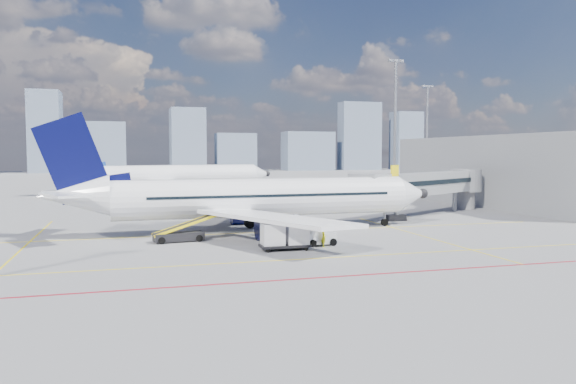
{
  "coord_description": "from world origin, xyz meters",
  "views": [
    {
      "loc": [
        -11.84,
        -43.86,
        7.6
      ],
      "look_at": [
        2.34,
        5.62,
        4.0
      ],
      "focal_mm": 35.0,
      "sensor_mm": 36.0,
      "label": 1
    }
  ],
  "objects_px": {
    "main_aircraft": "(248,199)",
    "baggage_tug": "(319,236)",
    "second_aircraft": "(170,176)",
    "belt_loader": "(180,234)",
    "cargo_dolly": "(285,235)",
    "ramp_worker": "(324,238)"
  },
  "relations": [
    {
      "from": "main_aircraft",
      "to": "baggage_tug",
      "type": "xyz_separation_m",
      "value": [
        3.92,
        -9.38,
        -2.41
      ]
    },
    {
      "from": "second_aircraft",
      "to": "main_aircraft",
      "type": "bearing_deg",
      "value": -98.72
    },
    {
      "from": "second_aircraft",
      "to": "belt_loader",
      "type": "height_order",
      "value": "second_aircraft"
    },
    {
      "from": "belt_loader",
      "to": "second_aircraft",
      "type": "bearing_deg",
      "value": 78.6
    },
    {
      "from": "main_aircraft",
      "to": "second_aircraft",
      "type": "distance_m",
      "value": 55.34
    },
    {
      "from": "baggage_tug",
      "to": "belt_loader",
      "type": "relative_size",
      "value": 0.41
    },
    {
      "from": "main_aircraft",
      "to": "cargo_dolly",
      "type": "relative_size",
      "value": 9.81
    },
    {
      "from": "belt_loader",
      "to": "ramp_worker",
      "type": "relative_size",
      "value": 4.0
    },
    {
      "from": "belt_loader",
      "to": "main_aircraft",
      "type": "bearing_deg",
      "value": 24.01
    },
    {
      "from": "second_aircraft",
      "to": "ramp_worker",
      "type": "bearing_deg",
      "value": -95.76
    },
    {
      "from": "cargo_dolly",
      "to": "belt_loader",
      "type": "height_order",
      "value": "belt_loader"
    },
    {
      "from": "belt_loader",
      "to": "ramp_worker",
      "type": "distance_m",
      "value": 12.41
    },
    {
      "from": "baggage_tug",
      "to": "main_aircraft",
      "type": "bearing_deg",
      "value": 109.63
    },
    {
      "from": "belt_loader",
      "to": "ramp_worker",
      "type": "bearing_deg",
      "value": -36.91
    },
    {
      "from": "cargo_dolly",
      "to": "ramp_worker",
      "type": "distance_m",
      "value": 3.44
    },
    {
      "from": "baggage_tug",
      "to": "ramp_worker",
      "type": "height_order",
      "value": "baggage_tug"
    },
    {
      "from": "ramp_worker",
      "to": "second_aircraft",
      "type": "bearing_deg",
      "value": 12.07
    },
    {
      "from": "main_aircraft",
      "to": "second_aircraft",
      "type": "xyz_separation_m",
      "value": [
        -3.4,
        55.24,
        -0.0
      ]
    },
    {
      "from": "main_aircraft",
      "to": "ramp_worker",
      "type": "relative_size",
      "value": 25.12
    },
    {
      "from": "main_aircraft",
      "to": "belt_loader",
      "type": "bearing_deg",
      "value": -149.17
    },
    {
      "from": "baggage_tug",
      "to": "cargo_dolly",
      "type": "distance_m",
      "value": 3.55
    },
    {
      "from": "second_aircraft",
      "to": "cargo_dolly",
      "type": "distance_m",
      "value": 66.11
    }
  ]
}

